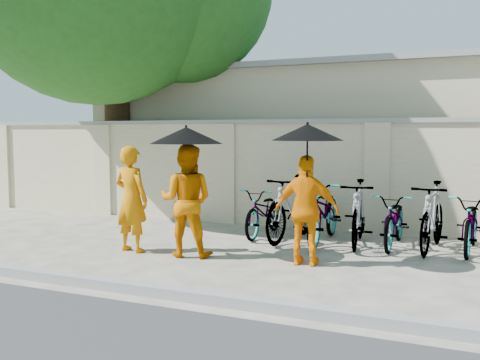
% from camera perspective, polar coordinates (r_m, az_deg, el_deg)
% --- Properties ---
extents(ground, '(80.00, 80.00, 0.00)m').
position_cam_1_polar(ground, '(7.76, -4.33, -8.53)').
color(ground, '#B4AA96').
extents(kerb, '(40.00, 0.16, 0.12)m').
position_cam_1_polar(kerb, '(6.33, -11.58, -11.18)').
color(kerb, gray).
rests_on(kerb, ground).
extents(compound_wall, '(20.00, 0.30, 2.00)m').
position_cam_1_polar(compound_wall, '(10.23, 8.98, 0.39)').
color(compound_wall, beige).
rests_on(compound_wall, ground).
extents(building_behind, '(14.00, 6.00, 3.20)m').
position_cam_1_polar(building_behind, '(13.77, 16.97, 3.91)').
color(building_behind, '#BAB291').
rests_on(building_behind, ground).
extents(monk_left, '(0.64, 0.47, 1.62)m').
position_cam_1_polar(monk_left, '(8.33, -11.51, -2.00)').
color(monk_left, '#C56F03').
rests_on(monk_left, ground).
extents(monk_center, '(0.92, 0.78, 1.65)m').
position_cam_1_polar(monk_center, '(7.90, -5.73, -2.20)').
color(monk_center, '#C26000').
rests_on(monk_center, ground).
extents(parasol_center, '(1.06, 1.06, 0.97)m').
position_cam_1_polar(parasol_center, '(7.74, -5.76, 4.76)').
color(parasol_center, black).
rests_on(parasol_center, ground).
extents(monk_right, '(0.91, 0.41, 1.52)m').
position_cam_1_polar(monk_right, '(7.38, 7.13, -3.25)').
color(monk_right, orange).
rests_on(monk_right, ground).
extents(parasol_right, '(0.97, 0.97, 1.08)m').
position_cam_1_polar(parasol_right, '(7.22, 7.20, 5.06)').
color(parasol_right, black).
rests_on(parasol_right, ground).
extents(bike_0, '(0.58, 1.64, 0.86)m').
position_cam_1_polar(bike_0, '(9.47, 2.63, -3.40)').
color(bike_0, gray).
rests_on(bike_0, ground).
extents(bike_1, '(0.76, 1.91, 1.12)m').
position_cam_1_polar(bike_1, '(9.08, 5.51, -2.97)').
color(bike_1, gray).
rests_on(bike_1, ground).
extents(bike_2, '(0.75, 2.00, 1.04)m').
position_cam_1_polar(bike_2, '(8.96, 8.99, -3.36)').
color(bike_2, gray).
rests_on(bike_2, ground).
extents(bike_3, '(0.68, 1.82, 1.07)m').
position_cam_1_polar(bike_3, '(8.81, 12.49, -3.47)').
color(bike_3, gray).
rests_on(bike_3, ground).
extents(bike_4, '(0.61, 1.68, 0.87)m').
position_cam_1_polar(bike_4, '(8.88, 16.23, -4.11)').
color(bike_4, gray).
rests_on(bike_4, ground).
extents(bike_5, '(0.70, 1.83, 1.07)m').
position_cam_1_polar(bike_5, '(8.73, 19.84, -3.71)').
color(bike_5, gray).
rests_on(bike_5, ground).
extents(bike_6, '(0.73, 1.76, 0.90)m').
position_cam_1_polar(bike_6, '(8.90, 23.51, -4.23)').
color(bike_6, gray).
rests_on(bike_6, ground).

